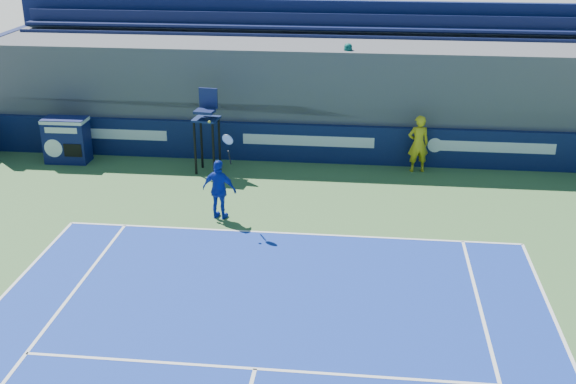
# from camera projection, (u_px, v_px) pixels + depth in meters

# --- Properties ---
(ball_person) EXTENTS (0.70, 0.53, 1.72)m
(ball_person) POSITION_uv_depth(u_px,v_px,m) (418.00, 144.00, 21.15)
(ball_person) COLOR gold
(ball_person) RESTS_ON apron
(back_hoarding) EXTENTS (20.40, 0.21, 1.20)m
(back_hoarding) POSITION_uv_depth(u_px,v_px,m) (308.00, 144.00, 22.02)
(back_hoarding) COLOR #0B1743
(back_hoarding) RESTS_ON ground
(match_clock) EXTENTS (1.33, 0.75, 1.40)m
(match_clock) POSITION_uv_depth(u_px,v_px,m) (67.00, 139.00, 21.99)
(match_clock) COLOR #101750
(match_clock) RESTS_ON ground
(umpire_chair) EXTENTS (0.78, 0.78, 2.48)m
(umpire_chair) POSITION_uv_depth(u_px,v_px,m) (207.00, 122.00, 20.90)
(umpire_chair) COLOR black
(umpire_chair) RESTS_ON ground
(tennis_player) EXTENTS (0.97, 0.61, 2.57)m
(tennis_player) POSITION_uv_depth(u_px,v_px,m) (219.00, 189.00, 18.01)
(tennis_player) COLOR #1530AE
(tennis_player) RESTS_ON apron
(stadium_seating) EXTENTS (21.00, 4.05, 4.40)m
(stadium_seating) POSITION_uv_depth(u_px,v_px,m) (314.00, 88.00, 23.46)
(stadium_seating) COLOR #515156
(stadium_seating) RESTS_ON ground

